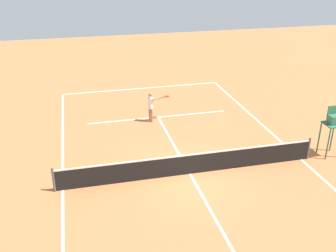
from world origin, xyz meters
TOP-DOWN VIEW (x-y plane):
  - ground_plane at (0.00, 0.00)m, footprint 60.00×60.00m
  - court_lines at (0.00, 0.00)m, footprint 10.79×23.38m
  - tennis_net at (0.00, 0.00)m, footprint 11.39×0.10m
  - player_serving at (0.48, -5.92)m, footprint 1.31×0.60m
  - tennis_ball at (0.57, -4.04)m, footprint 0.07×0.07m
  - umpire_chair at (-6.80, -0.14)m, footprint 0.80×0.80m

SIDE VIEW (x-z plane):
  - ground_plane at x=0.00m, z-range 0.00..0.00m
  - court_lines at x=0.00m, z-range 0.00..0.01m
  - tennis_ball at x=0.57m, z-range 0.00..0.07m
  - tennis_net at x=0.00m, z-range -0.04..1.03m
  - player_serving at x=0.48m, z-range 0.16..1.86m
  - umpire_chair at x=-6.80m, z-range 0.40..2.81m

